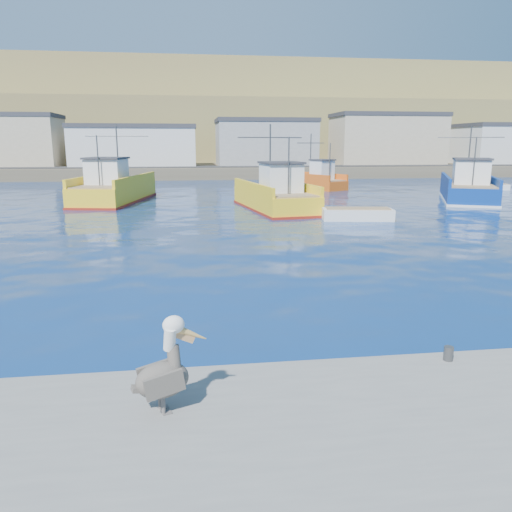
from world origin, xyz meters
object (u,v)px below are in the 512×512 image
(trawler_blue, at_px, (468,188))
(skiff_far, at_px, (497,187))
(pelican, at_px, (165,372))
(trawler_yellow_a, at_px, (114,189))
(boat_orange, at_px, (316,180))
(skiff_mid, at_px, (358,215))
(trawler_yellow_b, at_px, (275,196))

(trawler_blue, xyz_separation_m, skiff_far, (9.55, 10.20, -0.79))
(skiff_far, xyz_separation_m, pelican, (-34.56, -43.69, 0.95))
(skiff_far, distance_m, pelican, 55.71)
(trawler_yellow_a, height_order, pelican, trawler_yellow_a)
(boat_orange, bearing_deg, skiff_mid, -97.85)
(pelican, bearing_deg, trawler_yellow_a, 99.03)
(trawler_yellow_b, relative_size, boat_orange, 1.40)
(trawler_yellow_b, xyz_separation_m, trawler_blue, (17.96, 4.00, 0.04))
(boat_orange, height_order, skiff_mid, boat_orange)
(skiff_far, bearing_deg, trawler_blue, -133.12)
(trawler_yellow_a, bearing_deg, pelican, -80.97)
(trawler_yellow_b, distance_m, boat_orange, 18.79)
(boat_orange, distance_m, skiff_mid, 23.33)
(trawler_yellow_a, xyz_separation_m, boat_orange, (20.52, 9.97, -0.09))
(trawler_blue, relative_size, skiff_far, 3.08)
(trawler_yellow_b, bearing_deg, skiff_mid, -53.03)
(trawler_blue, bearing_deg, pelican, -126.75)
(pelican, bearing_deg, boat_orange, 72.52)
(pelican, bearing_deg, skiff_mid, 63.95)
(skiff_mid, bearing_deg, skiff_far, 41.15)
(trawler_yellow_a, xyz_separation_m, trawler_yellow_b, (12.87, -7.20, -0.08))
(trawler_yellow_a, bearing_deg, boat_orange, 25.91)
(trawler_yellow_b, bearing_deg, boat_orange, 65.97)
(trawler_blue, height_order, pelican, trawler_blue)
(trawler_yellow_b, bearing_deg, trawler_blue, 12.57)
(trawler_yellow_a, xyz_separation_m, skiff_mid, (17.34, -13.13, -0.78))
(trawler_blue, xyz_separation_m, boat_orange, (-10.31, 13.16, -0.05))
(trawler_blue, bearing_deg, trawler_yellow_b, -167.43)
(boat_orange, relative_size, skiff_mid, 1.69)
(skiff_mid, bearing_deg, pelican, -116.05)
(trawler_blue, relative_size, pelican, 7.27)
(trawler_yellow_b, relative_size, pelican, 6.75)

